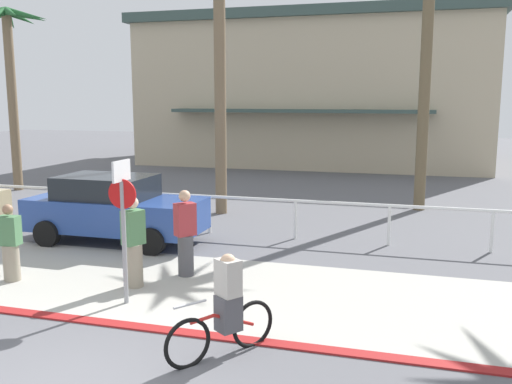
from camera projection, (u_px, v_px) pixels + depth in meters
ground_plane at (266, 224)px, 16.29m from camera, size 80.00×80.00×0.00m
sidewalk_strip at (188, 287)px, 10.79m from camera, size 44.00×4.00×0.02m
curb_paint at (139, 327)px, 8.89m from camera, size 44.00×0.24×0.03m
building_backdrop at (318, 91)px, 32.19m from camera, size 18.88×11.51×8.00m
rail_fence at (251, 205)px, 14.73m from camera, size 21.37×0.08×1.04m
stop_sign_bike_lane at (123, 211)px, 9.65m from camera, size 0.52×0.56×2.56m
palm_tree_1 at (8, 48)px, 21.39m from camera, size 3.60×3.29×7.03m
palm_tree_2 at (219, 33)px, 16.92m from camera, size 2.93×3.28×7.72m
car_blue_1 at (114, 208)px, 14.09m from camera, size 4.40×2.02×1.69m
cyclist_red_0 at (226, 308)px, 7.86m from camera, size 1.14×1.49×1.50m
pedestrian_0 at (10, 247)px, 11.04m from camera, size 0.43×0.36×1.56m
pedestrian_1 at (134, 246)px, 10.65m from camera, size 0.43×0.47×1.78m
pedestrian_2 at (185, 237)px, 11.34m from camera, size 0.46×0.47×1.79m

